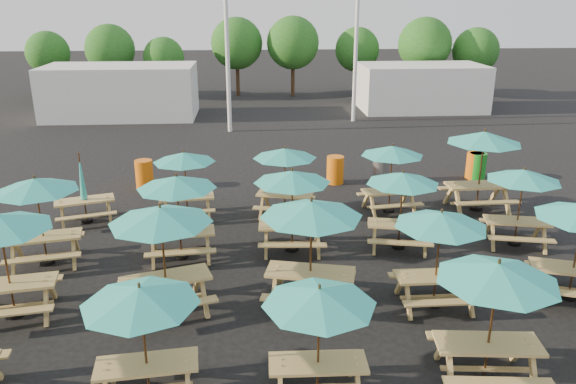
{
  "coord_description": "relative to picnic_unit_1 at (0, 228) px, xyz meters",
  "views": [
    {
      "loc": [
        -1.02,
        -13.26,
        6.23
      ],
      "look_at": [
        0.0,
        1.5,
        1.1
      ],
      "focal_mm": 35.0,
      "sensor_mm": 36.0,
      "label": 1
    }
  ],
  "objects": [
    {
      "name": "tree_2",
      "position": [
        -0.43,
        26.42,
        0.66
      ],
      "size": [
        2.59,
        2.59,
        3.93
      ],
      "color": "#382314",
      "rests_on": "ground"
    },
    {
      "name": "event_tent_0",
      "position": [
        -2.04,
        20.76,
        -0.57
      ],
      "size": [
        8.0,
        4.0,
        2.8
      ],
      "primitive_type": "cube",
      "color": "silver",
      "rests_on": "ground"
    },
    {
      "name": "waste_bin_4",
      "position": [
        13.1,
        8.39,
        -1.48
      ],
      "size": [
        0.61,
        0.61,
        0.97
      ],
      "primitive_type": "cylinder",
      "color": "#18851E",
      "rests_on": "ground"
    },
    {
      "name": "tree_4",
      "position": [
        7.86,
        27.02,
        1.49
      ],
      "size": [
        3.41,
        3.41,
        5.17
      ],
      "color": "#382314",
      "rests_on": "ground"
    },
    {
      "name": "picnic_unit_6",
      "position": [
        3.13,
        2.53,
        -0.08
      ],
      "size": [
        2.14,
        2.14,
        2.19
      ],
      "rotation": [
        0.0,
        0.0,
        0.1
      ],
      "color": "#A6874A",
      "rests_on": "ground"
    },
    {
      "name": "picnic_unit_5",
      "position": [
        3.12,
        0.0,
        0.06
      ],
      "size": [
        2.61,
        2.61,
        2.34
      ],
      "rotation": [
        0.0,
        0.0,
        0.3
      ],
      "color": "#A6874A",
      "rests_on": "ground"
    },
    {
      "name": "tree_5",
      "position": [
        12.18,
        27.44,
        1.01
      ],
      "size": [
        2.94,
        2.94,
        4.45
      ],
      "color": "#382314",
      "rests_on": "ground"
    },
    {
      "name": "picnic_unit_8",
      "position": [
        5.95,
        -2.91,
        -0.21
      ],
      "size": [
        1.85,
        1.85,
        2.03
      ],
      "rotation": [
        0.0,
        0.0,
        -0.02
      ],
      "color": "#A6874A",
      "rests_on": "ground"
    },
    {
      "name": "picnic_unit_3",
      "position": [
        0.1,
        5.15,
        -1.1
      ],
      "size": [
        2.0,
        1.86,
        2.11
      ],
      "rotation": [
        0.0,
        0.0,
        0.3
      ],
      "color": "#A6874A",
      "rests_on": "ground"
    },
    {
      "name": "event_tent_1",
      "position": [
        14.96,
        21.76,
        -0.67
      ],
      "size": [
        7.0,
        4.0,
        2.6
      ],
      "primitive_type": "cube",
      "color": "silver",
      "rests_on": "ground"
    },
    {
      "name": "picnic_unit_13",
      "position": [
        8.77,
        -0.17,
        -0.11
      ],
      "size": [
        1.92,
        1.92,
        2.15
      ],
      "rotation": [
        0.0,
        0.0,
        0.0
      ],
      "color": "#A6874A",
      "rests_on": "ground"
    },
    {
      "name": "picnic_unit_14",
      "position": [
        8.77,
        2.74,
        -0.16
      ],
      "size": [
        2.2,
        2.2,
        2.09
      ],
      "rotation": [
        0.0,
        0.0,
        -0.2
      ],
      "color": "#A6874A",
      "rests_on": "ground"
    },
    {
      "name": "picnic_unit_2",
      "position": [
        -0.15,
        2.43,
        -0.03
      ],
      "size": [
        2.35,
        2.35,
        2.24
      ],
      "rotation": [
        0.0,
        0.0,
        0.2
      ],
      "color": "#A6874A",
      "rests_on": "ground"
    },
    {
      "name": "tree_0",
      "position": [
        -8.11,
        28.01,
        0.86
      ],
      "size": [
        2.8,
        2.8,
        4.24
      ],
      "color": "#382314",
      "rests_on": "ground"
    },
    {
      "name": "tree_6",
      "position": [
        16.19,
        25.66,
        1.46
      ],
      "size": [
        3.38,
        3.38,
        5.13
      ],
      "color": "#382314",
      "rests_on": "ground"
    },
    {
      "name": "waste_bin_2",
      "position": [
        9.56,
        8.34,
        -1.48
      ],
      "size": [
        0.61,
        0.61,
        0.97
      ],
      "primitive_type": "cylinder",
      "color": "gray",
      "rests_on": "ground"
    },
    {
      "name": "picnic_unit_15",
      "position": [
        9.15,
        5.38,
        -0.15
      ],
      "size": [
        2.12,
        2.12,
        2.1
      ],
      "rotation": [
        0.0,
        0.0,
        0.14
      ],
      "color": "#A6874A",
      "rests_on": "ground"
    },
    {
      "name": "waste_bin_3",
      "position": [
        13.02,
        8.46,
        -1.48
      ],
      "size": [
        0.61,
        0.61,
        0.97
      ],
      "primitive_type": "cylinder",
      "color": "orange",
      "rests_on": "ground"
    },
    {
      "name": "mast_1",
      "position": [
        10.46,
        18.76,
        4.03
      ],
      "size": [
        0.2,
        0.2,
        12.0
      ],
      "primitive_type": "cylinder",
      "color": "silver",
      "rests_on": "ground"
    },
    {
      "name": "waste_bin_0",
      "position": [
        1.26,
        8.27,
        -1.48
      ],
      "size": [
        0.61,
        0.61,
        0.97
      ],
      "primitive_type": "cylinder",
      "color": "orange",
      "rests_on": "ground"
    },
    {
      "name": "picnic_unit_10",
      "position": [
        5.96,
        2.79,
        -0.08
      ],
      "size": [
        2.06,
        2.06,
        2.19
      ],
      "rotation": [
        0.0,
        0.0,
        -0.06
      ],
      "color": "#A6874A",
      "rests_on": "ground"
    },
    {
      "name": "waste_bin_1",
      "position": [
        7.91,
        8.3,
        -1.48
      ],
      "size": [
        0.61,
        0.61,
        0.97
      ],
      "primitive_type": "cylinder",
      "color": "orange",
      "rests_on": "ground"
    },
    {
      "name": "picnic_unit_9",
      "position": [
        6.14,
        0.05,
        0.08
      ],
      "size": [
        2.54,
        2.54,
        2.38
      ],
      "rotation": [
        0.0,
        0.0,
        -0.23
      ],
      "color": "#A6874A",
      "rests_on": "ground"
    },
    {
      "name": "tree_3",
      "position": [
        4.21,
        27.48,
        1.44
      ],
      "size": [
        3.36,
        3.36,
        5.09
      ],
      "color": "#382314",
      "rests_on": "ground"
    },
    {
      "name": "picnic_unit_1",
      "position": [
        0.0,
        0.0,
        0.0
      ],
      "size": [
        2.34,
        2.34,
        2.28
      ],
      "rotation": [
        0.0,
        0.0,
        0.17
      ],
      "color": "#A6874A",
      "rests_on": "ground"
    },
    {
      "name": "picnic_unit_4",
      "position": [
        3.19,
        -2.77,
        -0.17
      ],
      "size": [
        2.04,
        2.04,
        2.08
      ],
      "rotation": [
        0.0,
        0.0,
        0.11
      ],
      "color": "#A6874A",
      "rests_on": "ground"
    },
    {
      "name": "mast_0",
      "position": [
        3.96,
        16.76,
        4.03
      ],
      "size": [
        0.2,
        0.2,
        12.0
      ],
      "primitive_type": "cylinder",
      "color": "silver",
      "rests_on": "ground"
    },
    {
      "name": "picnic_unit_11",
      "position": [
        5.94,
        5.3,
        -0.14
      ],
      "size": [
        2.31,
        2.31,
        2.11
      ],
      "rotation": [
        0.0,
        0.0,
        -0.27
      ],
      "color": "#A6874A",
      "rests_on": "ground"
    },
    {
      "name": "tree_7",
      "position": [
        19.58,
        25.69,
        1.02
      ],
      "size": [
        2.95,
        2.95,
        4.48
      ],
      "color": "#382314",
      "rests_on": "ground"
    },
    {
      "name": "picnic_unit_7",
      "position": [
        3.02,
        5.31,
        -0.21
      ],
      "size": [
        2.01,
        2.01,
        2.04
      ],
      "rotation": [
        0.0,
        0.0,
        0.11
      ],
      "color": "#A6874A",
      "rests_on": "ground"
    },
    {
      "name": "picnic_unit_18",
      "position": [
        11.91,
        2.74,
        -0.15
      ],
      "size": [
        2.23,
        2.23,
        2.11
      ],
      "rotation": [
        0.0,
        0.0,
        -0.21
      ],
      "color": "#A6874A",
      "rests_on": "ground"
    },
    {
      "name": "picnic_unit_12",
      "position": [
        8.86,
        -2.67,
        -0.03
      ],
      "size": [
        2.19,
        2.19,
        2.24
      ],
      "rotation": [
        0.0,
        0.0,
        -0.1
      ],
      "color": "#A6874A",
      "rests_on": "ground"
    },
    {
      "name": "ground",
      "position": [
        5.96,
        2.76,
        -1.97
      ],
      "size": [
        120.0,
        120.0,
        0.0
      ],
      "primitive_type": "plane",
      "color": "black",
      "rests_on": "ground"
    },
    {
      "name": "tree_1",
      "position": [
        -3.79,
        26.66,
        1.18
      ],
      "size": [
        3.11,
        3.11,
        4.72
      ],
      "color": "#382314",
      "rests_on": "ground"
    },
    {
      "name": "picnic_unit_19",
      "position": [
        11.9,
        5.35,
        0.19
      ],
      "size": [
        2.31,
        2.31,
        2.5
      ],
      "rotation": [
        0.0,
        0.0,
        0.04
      ],
      "color": "#A6874A",
      "rests_on": "ground"
    }
  ]
}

